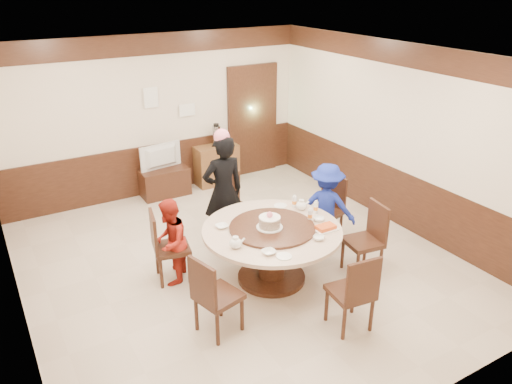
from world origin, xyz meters
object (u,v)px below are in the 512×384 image
banquet_table (272,243)px  tv_stand (165,182)px  shrimp_platter (326,228)px  television (163,157)px  person_standing (223,192)px  person_blue (326,207)px  person_red (170,242)px  thermos (217,136)px  birthday_cake (270,222)px  side_cabinet (216,165)px

banquet_table → tv_stand: (-0.21, 3.29, -0.28)m
banquet_table → shrimp_platter: shrimp_platter is taller
television → person_standing: bearing=84.5°
person_standing → shrimp_platter: (0.65, -1.53, -0.06)m
person_blue → television: 3.24m
television → shrimp_platter: bearing=93.3°
person_standing → person_red: person_standing is taller
shrimp_platter → television: size_ratio=0.38×
tv_stand → thermos: thermos is taller
banquet_table → person_blue: 1.18m
tv_stand → thermos: 1.28m
person_red → television: bearing=-165.8°
birthday_cake → television: size_ratio=0.42×
person_red → shrimp_platter: (1.69, -1.01, 0.21)m
banquet_table → tv_stand: 3.31m
person_standing → thermos: person_standing is taller
tv_stand → side_cabinet: 1.06m
banquet_table → birthday_cake: bearing=-168.6°
person_standing → person_blue: size_ratio=1.30×
banquet_table → television: 3.30m
banquet_table → side_cabinet: 3.43m
person_standing → person_red: (-1.03, -0.52, -0.27)m
person_red → thermos: size_ratio=3.01×
tv_stand → side_cabinet: (1.06, 0.03, 0.12)m
person_red → television: 2.81m
shrimp_platter → banquet_table: bearing=146.2°
birthday_cake → thermos: bearing=74.7°
person_standing → thermos: 2.37m
birthday_cake → banquet_table: bearing=11.4°
birthday_cake → television: 3.30m
birthday_cake → shrimp_platter: 0.71m
person_blue → birthday_cake: bearing=63.5°
banquet_table → person_red: bearing=150.7°
banquet_table → person_red: (-1.13, 0.63, 0.04)m
person_red → tv_stand: bearing=-165.8°
side_cabinet → person_standing: bearing=-113.6°
banquet_table → shrimp_platter: 0.71m
person_red → shrimp_platter: bearing=92.5°
tv_stand → thermos: size_ratio=2.24×
birthday_cake → shrimp_platter: bearing=-31.2°
person_red → person_blue: (2.25, -0.30, 0.07)m
person_standing → television: size_ratio=2.14×
shrimp_platter → side_cabinet: shrimp_platter is taller
birthday_cake → shrimp_platter: size_ratio=1.11×
banquet_table → person_standing: 1.20m
tv_stand → side_cabinet: side_cabinet is taller
tv_stand → person_red: bearing=-109.1°
birthday_cake → side_cabinet: (0.89, 3.33, -0.48)m
shrimp_platter → thermos: thermos is taller
shrimp_platter → person_red: bearing=149.2°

